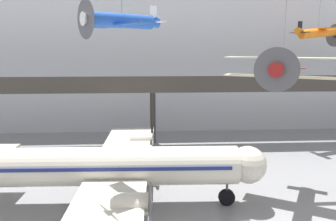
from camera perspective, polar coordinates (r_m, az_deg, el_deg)
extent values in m
cube|color=silver|center=(49.04, -2.84, 9.69)|extent=(140.00, 3.00, 22.58)
cube|color=#38332D|center=(41.13, -2.67, 4.01)|extent=(110.00, 3.20, 0.90)
cube|color=#38332D|center=(39.48, -2.66, 5.18)|extent=(110.00, 0.12, 1.10)
cylinder|color=#38332D|center=(42.72, -2.64, -1.06)|extent=(0.70, 0.70, 6.95)
cylinder|color=beige|center=(25.96, -10.34, -9.51)|extent=(19.99, 3.56, 2.99)
sphere|color=beige|center=(26.59, 13.73, -9.15)|extent=(2.93, 2.93, 2.93)
cube|color=navy|center=(25.85, -10.37, -8.89)|extent=(18.60, 3.58, 0.27)
cube|color=beige|center=(33.48, -7.14, -5.92)|extent=(5.00, 12.86, 0.28)
cylinder|color=beige|center=(30.70, -5.02, -7.35)|extent=(2.36, 1.50, 1.43)
cylinder|color=#4C4C51|center=(30.65, -2.62, -7.35)|extent=(0.14, 2.73, 2.72)
cylinder|color=beige|center=(34.83, -4.62, -5.12)|extent=(2.36, 1.50, 1.43)
cylinder|color=#4C4C51|center=(34.79, -2.52, -5.11)|extent=(0.14, 2.73, 2.72)
cylinder|color=beige|center=(21.35, -6.60, -15.90)|extent=(2.36, 1.50, 1.43)
cylinder|color=#4C4C51|center=(21.28, -3.05, -15.93)|extent=(0.14, 2.73, 2.72)
cylinder|color=#4C4C51|center=(27.02, 10.22, -13.48)|extent=(0.20, 0.20, 1.21)
cylinder|color=black|center=(27.27, 10.18, -14.65)|extent=(1.31, 0.42, 1.30)
cylinder|color=#4C4C51|center=(28.89, -9.02, -11.78)|extent=(0.20, 0.20, 1.21)
cylinder|color=black|center=(29.13, -8.99, -12.88)|extent=(1.31, 0.42, 1.30)
cylinder|color=#4C4C51|center=(24.60, -10.46, -16.06)|extent=(0.20, 0.20, 1.21)
cylinder|color=black|center=(24.88, -10.41, -17.31)|extent=(1.31, 0.42, 1.30)
cylinder|color=#1E4CAD|center=(22.56, -7.98, 15.22)|extent=(4.32, 3.33, 0.96)
cone|color=white|center=(21.49, -13.74, 15.22)|extent=(1.10, 1.13, 0.85)
cylinder|color=#4C4C51|center=(21.42, -14.16, 15.21)|extent=(1.40, 2.06, 2.46)
cone|color=#1E4CAD|center=(23.74, -3.13, 15.11)|extent=(1.47, 1.35, 0.81)
cube|color=#1E4CAD|center=(22.41, -8.60, 14.50)|extent=(4.76, 6.34, 0.10)
cube|color=white|center=(23.94, -2.57, 16.42)|extent=(0.50, 0.36, 1.13)
cube|color=white|center=(23.89, -2.56, 15.07)|extent=(1.83, 2.35, 0.06)
cylinder|color=orange|center=(45.28, 24.62, 12.18)|extent=(5.42, 2.79, 1.54)
cone|color=black|center=(47.32, 26.94, 11.62)|extent=(1.15, 1.22, 0.99)
cylinder|color=#4C4C51|center=(47.46, 27.10, 11.58)|extent=(0.97, 2.71, 2.85)
cone|color=orange|center=(43.46, 22.26, 12.74)|extent=(1.71, 1.37, 1.05)
cube|color=orange|center=(45.54, 24.96, 12.80)|extent=(3.83, 7.97, 0.10)
cube|color=black|center=(43.25, 21.99, 13.36)|extent=(0.63, 0.27, 1.31)
cube|color=black|center=(43.22, 21.93, 12.49)|extent=(1.54, 2.90, 0.06)
cylinder|color=slate|center=(45.42, 24.86, 15.06)|extent=(0.04, 0.04, 3.48)
cylinder|color=beige|center=(28.39, 19.25, 6.66)|extent=(4.06, 5.94, 1.65)
cone|color=maroon|center=(25.25, 18.42, 6.74)|extent=(1.47, 1.42, 1.13)
cylinder|color=#4C4C51|center=(25.03, 18.36, 6.74)|extent=(2.86, 1.62, 3.25)
cone|color=beige|center=(31.33, 19.87, 6.61)|extent=(1.75, 1.99, 1.17)
cube|color=beige|center=(27.98, 19.29, 8.66)|extent=(8.68, 5.73, 0.10)
cube|color=beige|center=(28.07, 19.10, 5.61)|extent=(8.68, 5.73, 0.10)
cube|color=maroon|center=(31.64, 20.06, 8.35)|extent=(0.41, 0.67, 1.50)
cube|color=maroon|center=(31.68, 19.97, 7.00)|extent=(3.20, 2.23, 0.06)
cylinder|color=slate|center=(28.42, 19.78, 14.84)|extent=(0.04, 0.04, 6.87)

